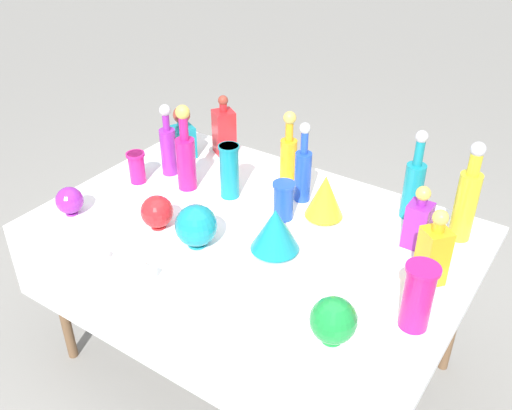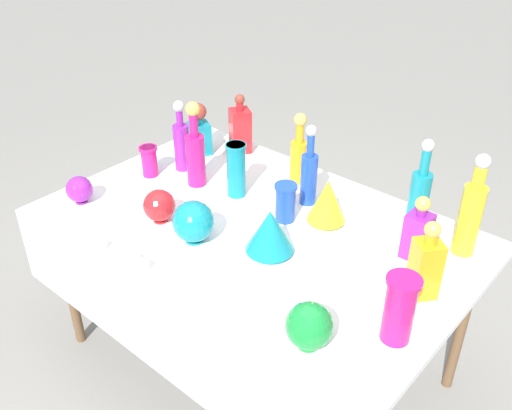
# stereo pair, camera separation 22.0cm
# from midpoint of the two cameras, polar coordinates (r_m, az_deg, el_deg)

# --- Properties ---
(ground_plane) EXTENTS (40.00, 40.00, 0.00)m
(ground_plane) POSITION_cam_midpoint_polar(r_m,az_deg,el_deg) (2.75, 2.37, -15.39)
(ground_plane) COLOR gray
(display_table) EXTENTS (1.66, 1.12, 0.76)m
(display_table) POSITION_cam_midpoint_polar(r_m,az_deg,el_deg) (2.26, 2.14, -3.89)
(display_table) COLOR white
(display_table) RESTS_ON ground
(tall_bottle_0) EXTENTS (0.07, 0.07, 0.33)m
(tall_bottle_0) POSITION_cam_midpoint_polar(r_m,az_deg,el_deg) (2.61, -5.09, 6.26)
(tall_bottle_0) COLOR purple
(tall_bottle_0) RESTS_ON display_table
(tall_bottle_1) EXTENTS (0.07, 0.07, 0.35)m
(tall_bottle_1) POSITION_cam_midpoint_polar(r_m,az_deg,el_deg) (2.35, 8.00, 3.06)
(tall_bottle_1) COLOR blue
(tall_bottle_1) RESTS_ON display_table
(tall_bottle_2) EXTENTS (0.07, 0.07, 0.33)m
(tall_bottle_2) POSITION_cam_midpoint_polar(r_m,az_deg,el_deg) (2.50, 6.82, 4.96)
(tall_bottle_2) COLOR orange
(tall_bottle_2) RESTS_ON display_table
(tall_bottle_3) EXTENTS (0.08, 0.08, 0.38)m
(tall_bottle_3) POSITION_cam_midpoint_polar(r_m,az_deg,el_deg) (2.29, 18.71, 0.95)
(tall_bottle_3) COLOR teal
(tall_bottle_3) RESTS_ON display_table
(tall_bottle_4) EXTENTS (0.08, 0.08, 0.40)m
(tall_bottle_4) POSITION_cam_midpoint_polar(r_m,az_deg,el_deg) (2.20, 23.41, -0.81)
(tall_bottle_4) COLOR yellow
(tall_bottle_4) RESTS_ON display_table
(tall_bottle_5) EXTENTS (0.08, 0.08, 0.39)m
(tall_bottle_5) POSITION_cam_midpoint_polar(r_m,az_deg,el_deg) (2.47, -3.55, 5.22)
(tall_bottle_5) COLOR #C61972
(tall_bottle_5) RESTS_ON display_table
(square_decanter_0) EXTENTS (0.09, 0.09, 0.25)m
(square_decanter_0) POSITION_cam_midpoint_polar(r_m,az_deg,el_deg) (2.14, 18.74, -2.68)
(square_decanter_0) COLOR purple
(square_decanter_0) RESTS_ON display_table
(square_decanter_1) EXTENTS (0.13, 0.13, 0.29)m
(square_decanter_1) POSITION_cam_midpoint_polar(r_m,az_deg,el_deg) (2.77, 0.69, 7.60)
(square_decanter_1) COLOR red
(square_decanter_1) RESTS_ON display_table
(square_decanter_2) EXTENTS (0.12, 0.12, 0.29)m
(square_decanter_2) POSITION_cam_midpoint_polar(r_m,az_deg,el_deg) (1.97, 19.73, -5.72)
(square_decanter_2) COLOR orange
(square_decanter_2) RESTS_ON display_table
(square_decanter_3) EXTENTS (0.13, 0.13, 0.26)m
(square_decanter_3) POSITION_cam_midpoint_polar(r_m,az_deg,el_deg) (2.75, -3.43, 7.35)
(square_decanter_3) COLOR teal
(square_decanter_3) RESTS_ON display_table
(slender_vase_0) EXTENTS (0.08, 0.08, 0.14)m
(slender_vase_0) POSITION_cam_midpoint_polar(r_m,az_deg,el_deg) (2.59, -8.23, 4.44)
(slender_vase_0) COLOR #C61972
(slender_vase_0) RESTS_ON display_table
(slender_vase_1) EXTENTS (0.11, 0.11, 0.23)m
(slender_vase_1) POSITION_cam_midpoint_polar(r_m,az_deg,el_deg) (1.78, 17.68, -9.88)
(slender_vase_1) COLOR #C61972
(slender_vase_1) RESTS_ON display_table
(slender_vase_2) EXTENTS (0.09, 0.09, 0.24)m
(slender_vase_2) POSITION_cam_midpoint_polar(r_m,az_deg,el_deg) (2.39, 0.64, 3.59)
(slender_vase_2) COLOR teal
(slender_vase_2) RESTS_ON display_table
(slender_vase_3) EXTENTS (0.09, 0.09, 0.16)m
(slender_vase_3) POSITION_cam_midpoint_polar(r_m,az_deg,el_deg) (2.26, 5.76, 0.30)
(slender_vase_3) COLOR blue
(slender_vase_3) RESTS_ON display_table
(fluted_vase_0) EXTENTS (0.18, 0.18, 0.18)m
(fluted_vase_0) POSITION_cam_midpoint_polar(r_m,az_deg,el_deg) (2.07, 4.45, -2.69)
(fluted_vase_0) COLOR teal
(fluted_vase_0) RESTS_ON display_table
(fluted_vase_1) EXTENTS (0.15, 0.15, 0.19)m
(fluted_vase_1) POSITION_cam_midpoint_polar(r_m,az_deg,el_deg) (2.26, 9.92, 0.36)
(fluted_vase_1) COLOR yellow
(fluted_vase_1) RESTS_ON display_table
(round_bowl_0) EXTENTS (0.14, 0.14, 0.15)m
(round_bowl_0) POSITION_cam_midpoint_polar(r_m,az_deg,el_deg) (1.73, 9.07, -11.99)
(round_bowl_0) COLOR #198C38
(round_bowl_0) RESTS_ON display_table
(round_bowl_1) EXTENTS (0.16, 0.16, 0.17)m
(round_bowl_1) POSITION_cam_midpoint_polar(r_m,az_deg,el_deg) (2.13, -3.36, -1.77)
(round_bowl_1) COLOR teal
(round_bowl_1) RESTS_ON display_table
(round_bowl_2) EXTENTS (0.13, 0.13, 0.14)m
(round_bowl_2) POSITION_cam_midpoint_polar(r_m,az_deg,el_deg) (2.26, -6.94, -0.15)
(round_bowl_2) COLOR red
(round_bowl_2) RESTS_ON display_table
(round_bowl_3) EXTENTS (0.11, 0.11, 0.12)m
(round_bowl_3) POSITION_cam_midpoint_polar(r_m,az_deg,el_deg) (2.45, -14.84, 1.44)
(round_bowl_3) COLOR purple
(round_bowl_3) RESTS_ON display_table
(price_tag_left) EXTENTS (0.06, 0.03, 0.03)m
(price_tag_left) POSITION_cam_midpoint_polar(r_m,az_deg,el_deg) (2.09, -9.32, -5.20)
(price_tag_left) COLOR white
(price_tag_left) RESTS_ON display_table
(price_tag_center) EXTENTS (0.05, 0.03, 0.04)m
(price_tag_center) POSITION_cam_midpoint_polar(r_m,az_deg,el_deg) (2.04, -8.26, -5.95)
(price_tag_center) COLOR white
(price_tag_center) RESTS_ON display_table
(price_tag_right) EXTENTS (0.06, 0.01, 0.03)m
(price_tag_right) POSITION_cam_midpoint_polar(r_m,az_deg,el_deg) (2.19, -12.44, -3.77)
(price_tag_right) COLOR white
(price_tag_right) RESTS_ON display_table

